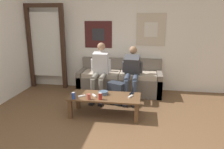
# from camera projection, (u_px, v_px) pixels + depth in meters

# --- Properties ---
(wall_back) EXTENTS (10.00, 0.07, 2.55)m
(wall_back) POSITION_uv_depth(u_px,v_px,m) (116.00, 39.00, 5.50)
(wall_back) COLOR white
(wall_back) RESTS_ON ground_plane
(door_frame) EXTENTS (1.00, 0.10, 2.15)m
(door_frame) POSITION_uv_depth(u_px,v_px,m) (46.00, 42.00, 5.58)
(door_frame) COLOR #382319
(door_frame) RESTS_ON ground_plane
(couch) EXTENTS (2.01, 0.74, 0.82)m
(couch) POSITION_uv_depth(u_px,v_px,m) (120.00, 81.00, 5.38)
(couch) COLOR #70665B
(couch) RESTS_ON ground_plane
(coffee_table) EXTENTS (1.33, 0.59, 0.39)m
(coffee_table) POSITION_uv_depth(u_px,v_px,m) (105.00, 99.00, 4.14)
(coffee_table) COLOR brown
(coffee_table) RESTS_ON ground_plane
(person_seated_adult) EXTENTS (0.47, 0.81, 1.26)m
(person_seated_adult) POSITION_uv_depth(u_px,v_px,m) (100.00, 69.00, 4.95)
(person_seated_adult) COLOR gray
(person_seated_adult) RESTS_ON ground_plane
(person_seated_teen) EXTENTS (0.47, 0.94, 1.17)m
(person_seated_teen) POSITION_uv_depth(u_px,v_px,m) (132.00, 71.00, 4.91)
(person_seated_teen) COLOR #384256
(person_seated_teen) RESTS_ON ground_plane
(backpack) EXTENTS (0.42, 0.36, 0.47)m
(backpack) POSITION_uv_depth(u_px,v_px,m) (116.00, 94.00, 4.71)
(backpack) COLOR #282D38
(backpack) RESTS_ON ground_plane
(ceramic_bowl) EXTENTS (0.18, 0.18, 0.07)m
(ceramic_bowl) POSITION_uv_depth(u_px,v_px,m) (103.00, 93.00, 4.18)
(ceramic_bowl) COLOR #475B75
(ceramic_bowl) RESTS_ON coffee_table
(pillar_candle) EXTENTS (0.07, 0.07, 0.12)m
(pillar_candle) POSITION_uv_depth(u_px,v_px,m) (89.00, 97.00, 3.93)
(pillar_candle) COLOR #B24C42
(pillar_candle) RESTS_ON coffee_table
(drink_can_blue) EXTENTS (0.07, 0.07, 0.12)m
(drink_can_blue) POSITION_uv_depth(u_px,v_px,m) (73.00, 96.00, 3.96)
(drink_can_blue) COLOR #28479E
(drink_can_blue) RESTS_ON coffee_table
(drink_can_red) EXTENTS (0.07, 0.07, 0.12)m
(drink_can_red) POSITION_uv_depth(u_px,v_px,m) (100.00, 96.00, 3.93)
(drink_can_red) COLOR maroon
(drink_can_red) RESTS_ON coffee_table
(game_controller_near_left) EXTENTS (0.09, 0.15, 0.03)m
(game_controller_near_left) POSITION_uv_depth(u_px,v_px,m) (131.00, 96.00, 4.06)
(game_controller_near_left) COLOR white
(game_controller_near_left) RESTS_ON coffee_table
(game_controller_near_right) EXTENTS (0.11, 0.14, 0.03)m
(game_controller_near_right) POSITION_uv_depth(u_px,v_px,m) (94.00, 95.00, 4.11)
(game_controller_near_right) COLOR white
(game_controller_near_right) RESTS_ON coffee_table
(game_controller_far_center) EXTENTS (0.13, 0.12, 0.03)m
(game_controller_far_center) POSITION_uv_depth(u_px,v_px,m) (82.00, 96.00, 4.08)
(game_controller_far_center) COLOR white
(game_controller_far_center) RESTS_ON coffee_table
(cell_phone) EXTENTS (0.09, 0.15, 0.01)m
(cell_phone) POSITION_uv_depth(u_px,v_px,m) (132.00, 94.00, 4.23)
(cell_phone) COLOR black
(cell_phone) RESTS_ON coffee_table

